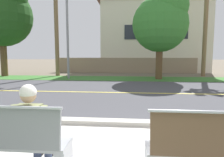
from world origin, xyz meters
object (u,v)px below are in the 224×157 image
(bench_left, at_px, (6,143))
(seated_person_olive, at_px, (33,123))
(streetlamp, at_px, (68,14))
(shade_tree_left, at_px, (162,20))
(shade_tree_far_left, at_px, (2,11))
(bench_right, at_px, (216,152))

(bench_left, distance_m, seated_person_olive, 0.42)
(streetlamp, height_order, shade_tree_left, streetlamp)
(seated_person_olive, bearing_deg, streetlamp, 104.73)
(streetlamp, height_order, shade_tree_far_left, streetlamp)
(bench_left, relative_size, shade_tree_far_left, 0.23)
(seated_person_olive, bearing_deg, bench_left, -151.39)
(bench_left, xyz_separation_m, streetlamp, (-2.70, 11.60, 3.97))
(bench_right, distance_m, shade_tree_left, 12.18)
(shade_tree_far_left, relative_size, shade_tree_left, 1.25)
(shade_tree_left, bearing_deg, bench_right, -94.56)
(bench_right, relative_size, shade_tree_left, 0.28)
(bench_left, relative_size, streetlamp, 0.22)
(streetlamp, bearing_deg, bench_right, -64.83)
(seated_person_olive, relative_size, shade_tree_far_left, 0.17)
(bench_right, xyz_separation_m, streetlamp, (-5.45, 11.60, 3.97))
(bench_left, xyz_separation_m, shade_tree_far_left, (-8.07, 12.55, 4.48))
(bench_left, relative_size, shade_tree_left, 0.28)
(bench_left, distance_m, bench_right, 2.75)
(bench_right, distance_m, shade_tree_far_left, 17.17)
(shade_tree_left, bearing_deg, shade_tree_far_left, 175.56)
(bench_left, distance_m, shade_tree_left, 12.69)
(seated_person_olive, height_order, shade_tree_left, shade_tree_left)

